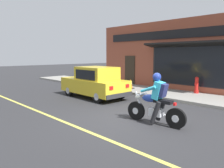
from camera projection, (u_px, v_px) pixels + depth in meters
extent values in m
plane|color=#2B2B2D|center=(130.00, 119.00, 7.42)|extent=(80.00, 80.00, 0.00)
cube|color=gray|center=(145.00, 91.00, 12.85)|extent=(2.60, 22.00, 0.14)
cube|color=#D1C64C|center=(39.00, 112.00, 8.32)|extent=(0.12, 19.80, 0.01)
cube|color=brown|center=(170.00, 56.00, 13.18)|extent=(0.50, 10.92, 4.20)
cube|color=black|center=(189.00, 66.00, 12.10)|extent=(0.04, 4.59, 2.10)
cube|color=black|center=(189.00, 66.00, 12.11)|extent=(0.02, 4.80, 2.20)
cube|color=#2D2319|center=(130.00, 71.00, 15.28)|extent=(0.04, 0.90, 2.10)
cube|color=black|center=(187.00, 44.00, 11.71)|extent=(0.81, 5.24, 0.24)
cube|color=black|center=(169.00, 35.00, 12.83)|extent=(0.06, 9.28, 0.50)
cylinder|color=black|center=(136.00, 111.00, 7.29)|extent=(0.16, 0.63, 0.62)
cylinder|color=silver|center=(136.00, 111.00, 7.29)|extent=(0.14, 0.23, 0.22)
cylinder|color=black|center=(176.00, 118.00, 6.39)|extent=(0.16, 0.63, 0.62)
cylinder|color=silver|center=(176.00, 118.00, 6.39)|extent=(0.14, 0.23, 0.22)
cube|color=silver|center=(156.00, 112.00, 6.80)|extent=(0.32, 0.43, 0.24)
ellipsoid|color=#1E3899|center=(150.00, 98.00, 6.91)|extent=(0.35, 0.55, 0.24)
cube|color=black|center=(163.00, 101.00, 6.60)|extent=(0.31, 0.58, 0.10)
cylinder|color=silver|center=(139.00, 102.00, 7.19)|extent=(0.10, 0.33, 0.68)
cylinder|color=silver|center=(142.00, 94.00, 7.07)|extent=(0.56, 0.09, 0.04)
sphere|color=silver|center=(138.00, 97.00, 7.20)|extent=(0.16, 0.16, 0.16)
cylinder|color=silver|center=(170.00, 116.00, 6.68)|extent=(0.13, 0.56, 0.08)
cube|color=red|center=(175.00, 104.00, 6.37)|extent=(0.13, 0.07, 0.08)
cylinder|color=black|center=(155.00, 112.00, 6.61)|extent=(0.17, 0.36, 0.71)
cylinder|color=black|center=(161.00, 110.00, 6.88)|extent=(0.17, 0.36, 0.71)
cube|color=#33B2D1|center=(158.00, 90.00, 6.68)|extent=(0.37, 0.36, 0.57)
cylinder|color=#33B2D1|center=(148.00, 89.00, 6.67)|extent=(0.14, 0.53, 0.26)
cylinder|color=#33B2D1|center=(155.00, 88.00, 6.98)|extent=(0.14, 0.53, 0.26)
sphere|color=navy|center=(157.00, 77.00, 6.66)|extent=(0.26, 0.26, 0.26)
cube|color=navy|center=(163.00, 90.00, 6.57)|extent=(0.30, 0.27, 0.42)
cylinder|color=black|center=(69.00, 90.00, 11.55)|extent=(0.19, 0.60, 0.60)
cylinder|color=silver|center=(69.00, 90.00, 11.55)|extent=(0.21, 0.33, 0.33)
cylinder|color=black|center=(91.00, 88.00, 12.52)|extent=(0.19, 0.60, 0.60)
cylinder|color=silver|center=(91.00, 88.00, 12.52)|extent=(0.21, 0.33, 0.33)
cylinder|color=black|center=(98.00, 97.00, 9.80)|extent=(0.19, 0.60, 0.60)
cylinder|color=silver|center=(98.00, 97.00, 9.80)|extent=(0.21, 0.33, 0.33)
cylinder|color=black|center=(120.00, 93.00, 10.77)|extent=(0.19, 0.60, 0.60)
cylinder|color=silver|center=(120.00, 93.00, 10.77)|extent=(0.21, 0.33, 0.33)
cube|color=gold|center=(94.00, 86.00, 11.12)|extent=(1.71, 3.73, 0.70)
cube|color=gold|center=(97.00, 74.00, 10.86)|extent=(1.48, 1.93, 0.66)
cube|color=black|center=(86.00, 73.00, 11.49)|extent=(1.33, 0.37, 0.51)
cube|color=black|center=(85.00, 75.00, 10.37)|extent=(0.06, 1.52, 0.46)
cube|color=black|center=(108.00, 73.00, 11.35)|extent=(0.06, 1.52, 0.46)
cube|color=silver|center=(66.00, 81.00, 12.12)|extent=(0.24, 0.04, 0.14)
cube|color=red|center=(111.00, 88.00, 9.41)|extent=(0.20, 0.04, 0.16)
cube|color=silver|center=(81.00, 80.00, 12.80)|extent=(0.24, 0.04, 0.14)
cube|color=red|center=(127.00, 86.00, 10.09)|extent=(0.20, 0.04, 0.16)
cube|color=#28282B|center=(74.00, 87.00, 12.48)|extent=(1.61, 0.15, 0.20)
cube|color=#28282B|center=(119.00, 95.00, 9.82)|extent=(1.61, 0.15, 0.20)
cylinder|color=red|center=(196.00, 92.00, 11.58)|extent=(0.24, 0.24, 0.16)
cylinder|color=red|center=(197.00, 85.00, 11.54)|extent=(0.18, 0.18, 0.58)
sphere|color=red|center=(197.00, 79.00, 11.49)|extent=(0.20, 0.20, 0.20)
cylinder|color=red|center=(195.00, 84.00, 11.44)|extent=(0.10, 0.08, 0.08)
cylinder|color=red|center=(198.00, 84.00, 11.62)|extent=(0.10, 0.08, 0.08)
cube|color=black|center=(130.00, 88.00, 13.19)|extent=(0.36, 0.36, 0.04)
cone|color=orange|center=(130.00, 83.00, 13.15)|extent=(0.28, 0.28, 0.56)
cylinder|color=white|center=(130.00, 83.00, 13.15)|extent=(0.20, 0.20, 0.08)
cylinder|color=#23512D|center=(100.00, 77.00, 15.55)|extent=(0.52, 0.52, 0.90)
cylinder|color=black|center=(100.00, 70.00, 15.49)|extent=(0.56, 0.56, 0.08)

